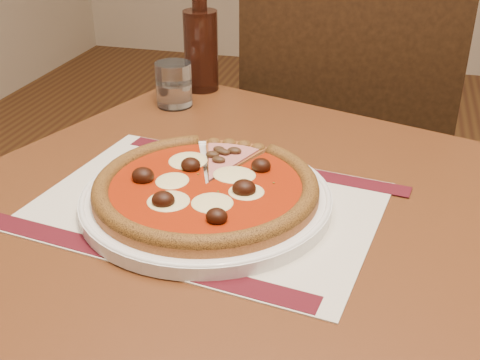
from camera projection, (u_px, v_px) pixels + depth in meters
The scene contains 8 objects.
table at pixel (236, 266), 0.87m from camera, with size 1.00×1.00×0.75m.
chair_far at pixel (343, 143), 1.46m from camera, with size 0.49×0.49×0.98m.
placemat at pixel (207, 205), 0.82m from camera, with size 0.45×0.32×0.00m, color beige.
plate at pixel (206, 199), 0.81m from camera, with size 0.34×0.34×0.02m, color white.
pizza at pixel (206, 186), 0.81m from camera, with size 0.30×0.30×0.04m.
ham_slice at pixel (225, 162), 0.88m from camera, with size 0.10×0.14×0.02m.
water_glass at pixel (174, 85), 1.14m from camera, with size 0.07×0.07×0.08m, color white.
bottle at pixel (201, 46), 1.20m from camera, with size 0.07×0.07×0.23m.
Camera 1 is at (-0.41, -0.81, 1.17)m, focal length 45.00 mm.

